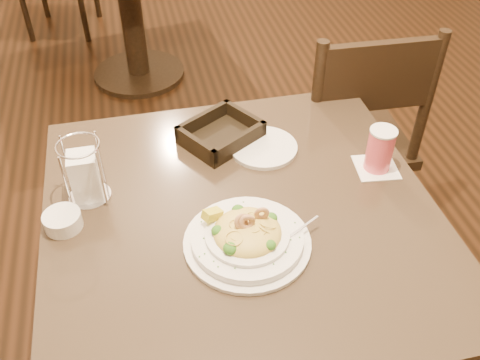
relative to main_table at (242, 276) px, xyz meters
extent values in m
cylinder|color=black|center=(0.00, 0.00, -0.14)|extent=(0.12, 0.12, 0.68)
cube|color=#453627|center=(0.00, 0.00, 0.22)|extent=(0.90, 0.90, 0.03)
cylinder|color=black|center=(-0.16, 1.96, -0.49)|extent=(0.52, 0.52, 0.03)
cylinder|color=black|center=(-0.16, 1.96, -0.14)|extent=(0.12, 0.12, 0.68)
cube|color=black|center=(0.51, 0.58, -0.06)|extent=(0.44, 0.44, 0.04)
cylinder|color=black|center=(0.70, 0.76, -0.29)|extent=(0.04, 0.04, 0.43)
cylinder|color=black|center=(0.34, 0.77, -0.29)|extent=(0.04, 0.04, 0.43)
cylinder|color=black|center=(0.68, 0.40, -0.29)|extent=(0.04, 0.04, 0.43)
cylinder|color=black|center=(0.32, 0.41, -0.29)|extent=(0.04, 0.04, 0.43)
cylinder|color=black|center=(0.68, 0.40, 0.19)|extent=(0.04, 0.04, 0.46)
cylinder|color=black|center=(0.32, 0.41, 0.19)|extent=(0.04, 0.04, 0.46)
cube|color=black|center=(0.50, 0.40, 0.29)|extent=(0.36, 0.04, 0.22)
cylinder|color=black|center=(-0.45, 2.48, -0.29)|extent=(0.04, 0.04, 0.43)
cylinder|color=black|center=(-0.80, 2.56, -0.29)|extent=(0.04, 0.04, 0.43)
cylinder|color=white|center=(-0.01, -0.10, 0.24)|extent=(0.28, 0.28, 0.01)
cylinder|color=white|center=(-0.01, -0.10, 0.25)|extent=(0.24, 0.24, 0.02)
cylinder|color=white|center=(-0.01, -0.10, 0.27)|extent=(0.18, 0.18, 0.01)
ellipsoid|color=gold|center=(-0.01, -0.10, 0.27)|extent=(0.15, 0.15, 0.05)
cube|color=yellow|center=(-0.08, -0.04, 0.28)|extent=(0.05, 0.04, 0.03)
cube|color=silver|center=(0.11, -0.11, 0.27)|extent=(0.09, 0.05, 0.01)
cube|color=silver|center=(0.05, -0.11, 0.27)|extent=(0.03, 0.03, 0.00)
torus|color=gold|center=(0.03, -0.11, 0.29)|extent=(0.04, 0.05, 0.03)
torus|color=gold|center=(-0.03, -0.13, 0.28)|extent=(0.04, 0.05, 0.03)
torus|color=gold|center=(-0.02, -0.14, 0.28)|extent=(0.03, 0.04, 0.02)
torus|color=gold|center=(-0.05, -0.13, 0.29)|extent=(0.04, 0.04, 0.01)
torus|color=gold|center=(-0.01, -0.10, 0.28)|extent=(0.03, 0.03, 0.01)
torus|color=gold|center=(-0.04, -0.12, 0.29)|extent=(0.04, 0.04, 0.01)
torus|color=gold|center=(-0.02, -0.09, 0.30)|extent=(0.06, 0.05, 0.02)
torus|color=gold|center=(0.00, -0.11, 0.29)|extent=(0.04, 0.04, 0.02)
torus|color=gold|center=(-0.01, -0.10, 0.28)|extent=(0.04, 0.04, 0.02)
torus|color=gold|center=(0.00, -0.10, 0.29)|extent=(0.03, 0.03, 0.02)
torus|color=gold|center=(0.01, -0.12, 0.29)|extent=(0.04, 0.04, 0.03)
torus|color=gold|center=(0.00, -0.08, 0.30)|extent=(0.03, 0.03, 0.02)
torus|color=gold|center=(-0.04, -0.09, 0.29)|extent=(0.03, 0.03, 0.01)
torus|color=gold|center=(0.00, -0.07, 0.28)|extent=(0.04, 0.04, 0.01)
torus|color=gold|center=(-0.01, -0.07, 0.28)|extent=(0.05, 0.04, 0.02)
torus|color=gold|center=(-0.01, -0.10, 0.28)|extent=(0.05, 0.05, 0.02)
torus|color=gold|center=(0.03, -0.10, 0.29)|extent=(0.04, 0.04, 0.03)
torus|color=gold|center=(-0.01, -0.07, 0.28)|extent=(0.04, 0.05, 0.03)
torus|color=gold|center=(-0.02, -0.09, 0.29)|extent=(0.04, 0.04, 0.01)
torus|color=tan|center=(0.02, -0.08, 0.31)|extent=(0.03, 0.01, 0.03)
torus|color=tan|center=(-0.01, -0.10, 0.31)|extent=(0.04, 0.02, 0.03)
torus|color=tan|center=(-0.02, -0.10, 0.31)|extent=(0.04, 0.03, 0.04)
torus|color=tan|center=(-0.01, -0.10, 0.31)|extent=(0.04, 0.03, 0.04)
ellipsoid|color=#255914|center=(0.05, -0.08, 0.28)|extent=(0.03, 0.03, 0.02)
ellipsoid|color=#255914|center=(-0.02, -0.04, 0.28)|extent=(0.03, 0.03, 0.02)
ellipsoid|color=#255914|center=(-0.07, -0.09, 0.28)|extent=(0.03, 0.03, 0.02)
ellipsoid|color=#255914|center=(-0.06, -0.14, 0.28)|extent=(0.03, 0.03, 0.02)
ellipsoid|color=#255914|center=(0.02, -0.15, 0.28)|extent=(0.03, 0.03, 0.02)
cube|color=#266619|center=(-0.09, -0.15, 0.26)|extent=(0.00, 0.00, 0.00)
cube|color=#266619|center=(-0.10, -0.04, 0.26)|extent=(0.00, 0.00, 0.00)
cube|color=#266619|center=(-0.11, -0.13, 0.26)|extent=(0.00, 0.00, 0.00)
cube|color=#266619|center=(0.02, -0.19, 0.26)|extent=(0.00, 0.00, 0.00)
cube|color=#266619|center=(-0.06, -0.18, 0.26)|extent=(0.00, 0.00, 0.00)
cube|color=#266619|center=(0.10, -0.13, 0.26)|extent=(0.00, 0.00, 0.00)
cube|color=#266619|center=(0.08, -0.13, 0.26)|extent=(0.00, 0.00, 0.00)
cube|color=#266619|center=(-0.05, -0.01, 0.26)|extent=(0.00, 0.00, 0.00)
cube|color=#266619|center=(0.00, 0.00, 0.26)|extent=(0.00, 0.00, 0.00)
cube|color=#266619|center=(-0.09, -0.17, 0.26)|extent=(0.00, 0.00, 0.00)
cube|color=#266619|center=(-0.10, -0.09, 0.26)|extent=(0.00, 0.00, 0.00)
cube|color=#266619|center=(-0.12, -0.14, 0.26)|extent=(0.00, 0.00, 0.00)
cube|color=#266619|center=(0.10, -0.09, 0.26)|extent=(0.00, 0.00, 0.00)
cube|color=#266619|center=(-0.04, -0.01, 0.26)|extent=(0.00, 0.00, 0.00)
cube|color=#266619|center=(0.06, -0.16, 0.26)|extent=(0.00, 0.00, 0.00)
cube|color=white|center=(0.37, 0.08, 0.24)|extent=(0.11, 0.11, 0.00)
cylinder|color=#F8576A|center=(0.37, 0.08, 0.29)|extent=(0.07, 0.07, 0.11)
cylinder|color=white|center=(0.37, 0.08, 0.35)|extent=(0.07, 0.07, 0.01)
cube|color=black|center=(0.01, 0.28, 0.24)|extent=(0.24, 0.23, 0.01)
cube|color=black|center=(0.08, 0.32, 0.27)|extent=(0.09, 0.14, 0.04)
cube|color=black|center=(-0.07, 0.23, 0.27)|extent=(0.09, 0.14, 0.04)
cube|color=black|center=(-0.03, 0.34, 0.27)|extent=(0.17, 0.11, 0.04)
cube|color=black|center=(0.04, 0.22, 0.27)|extent=(0.17, 0.11, 0.04)
cylinder|color=silver|center=(-0.34, 0.13, 0.24)|extent=(0.10, 0.10, 0.01)
torus|color=silver|center=(-0.34, 0.13, 0.39)|extent=(0.10, 0.10, 0.01)
cube|color=white|center=(-0.34, 0.13, 0.30)|extent=(0.07, 0.07, 0.12)
cylinder|color=silver|center=(-0.38, 0.09, 0.32)|extent=(0.01, 0.01, 0.15)
cylinder|color=silver|center=(-0.30, 0.09, 0.32)|extent=(0.01, 0.01, 0.15)
cylinder|color=silver|center=(-0.38, 0.17, 0.32)|extent=(0.01, 0.01, 0.15)
cylinder|color=silver|center=(-0.30, 0.17, 0.32)|extent=(0.01, 0.01, 0.15)
cylinder|color=white|center=(0.11, 0.21, 0.24)|extent=(0.22, 0.22, 0.01)
cylinder|color=white|center=(-0.40, 0.04, 0.25)|extent=(0.10, 0.10, 0.04)
camera|label=1|loc=(-0.20, -0.85, 1.10)|focal=40.00mm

